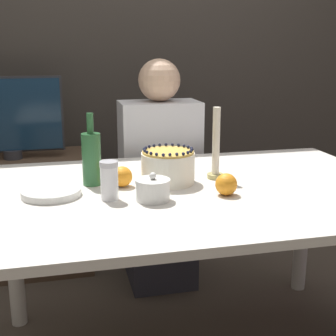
{
  "coord_description": "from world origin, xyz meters",
  "views": [
    {
      "loc": [
        -0.48,
        -1.57,
        1.25
      ],
      "look_at": [
        -0.09,
        0.08,
        0.8
      ],
      "focal_mm": 50.0,
      "sensor_mm": 36.0,
      "label": 1
    }
  ],
  "objects_px": {
    "cake": "(168,167)",
    "tv_monitor": "(10,117)",
    "sugar_shaker": "(109,180)",
    "candle": "(216,150)",
    "sugar_bowl": "(153,190)",
    "person_man_blue_shirt": "(160,190)",
    "bottle": "(91,158)"
  },
  "relations": [
    {
      "from": "candle",
      "to": "person_man_blue_shirt",
      "type": "bearing_deg",
      "value": 98.1
    },
    {
      "from": "person_man_blue_shirt",
      "to": "tv_monitor",
      "type": "height_order",
      "value": "person_man_blue_shirt"
    },
    {
      "from": "sugar_bowl",
      "to": "person_man_blue_shirt",
      "type": "bearing_deg",
      "value": 76.15
    },
    {
      "from": "cake",
      "to": "person_man_blue_shirt",
      "type": "distance_m",
      "value": 0.71
    },
    {
      "from": "cake",
      "to": "candle",
      "type": "relative_size",
      "value": 0.72
    },
    {
      "from": "candle",
      "to": "bottle",
      "type": "bearing_deg",
      "value": 176.9
    },
    {
      "from": "sugar_bowl",
      "to": "sugar_shaker",
      "type": "distance_m",
      "value": 0.15
    },
    {
      "from": "sugar_bowl",
      "to": "tv_monitor",
      "type": "xyz_separation_m",
      "value": [
        -0.55,
        1.21,
        0.09
      ]
    },
    {
      "from": "sugar_bowl",
      "to": "sugar_shaker",
      "type": "bearing_deg",
      "value": 163.45
    },
    {
      "from": "sugar_shaker",
      "to": "bottle",
      "type": "bearing_deg",
      "value": 102.61
    },
    {
      "from": "bottle",
      "to": "tv_monitor",
      "type": "height_order",
      "value": "tv_monitor"
    },
    {
      "from": "bottle",
      "to": "person_man_blue_shirt",
      "type": "bearing_deg",
      "value": 56.86
    },
    {
      "from": "bottle",
      "to": "person_man_blue_shirt",
      "type": "xyz_separation_m",
      "value": [
        0.39,
        0.59,
        -0.33
      ]
    },
    {
      "from": "candle",
      "to": "person_man_blue_shirt",
      "type": "xyz_separation_m",
      "value": [
        -0.09,
        0.62,
        -0.34
      ]
    },
    {
      "from": "sugar_shaker",
      "to": "tv_monitor",
      "type": "bearing_deg",
      "value": 109.44
    },
    {
      "from": "candle",
      "to": "sugar_shaker",
      "type": "bearing_deg",
      "value": -158.86
    },
    {
      "from": "tv_monitor",
      "to": "person_man_blue_shirt",
      "type": "bearing_deg",
      "value": -26.68
    },
    {
      "from": "cake",
      "to": "person_man_blue_shirt",
      "type": "xyz_separation_m",
      "value": [
        0.11,
        0.64,
        -0.29
      ]
    },
    {
      "from": "cake",
      "to": "sugar_bowl",
      "type": "height_order",
      "value": "cake"
    },
    {
      "from": "sugar_bowl",
      "to": "bottle",
      "type": "xyz_separation_m",
      "value": [
        -0.18,
        0.23,
        0.07
      ]
    },
    {
      "from": "cake",
      "to": "tv_monitor",
      "type": "xyz_separation_m",
      "value": [
        -0.65,
        1.01,
        0.07
      ]
    },
    {
      "from": "cake",
      "to": "sugar_shaker",
      "type": "height_order",
      "value": "cake"
    },
    {
      "from": "sugar_shaker",
      "to": "person_man_blue_shirt",
      "type": "distance_m",
      "value": 0.91
    },
    {
      "from": "cake",
      "to": "bottle",
      "type": "relative_size",
      "value": 0.75
    },
    {
      "from": "tv_monitor",
      "to": "bottle",
      "type": "bearing_deg",
      "value": -69.27
    },
    {
      "from": "sugar_bowl",
      "to": "sugar_shaker",
      "type": "height_order",
      "value": "sugar_shaker"
    },
    {
      "from": "cake",
      "to": "bottle",
      "type": "bearing_deg",
      "value": 171.26
    },
    {
      "from": "sugar_shaker",
      "to": "tv_monitor",
      "type": "height_order",
      "value": "tv_monitor"
    },
    {
      "from": "sugar_bowl",
      "to": "tv_monitor",
      "type": "distance_m",
      "value": 1.33
    },
    {
      "from": "sugar_shaker",
      "to": "candle",
      "type": "height_order",
      "value": "candle"
    },
    {
      "from": "candle",
      "to": "sugar_bowl",
      "type": "bearing_deg",
      "value": -144.46
    },
    {
      "from": "candle",
      "to": "tv_monitor",
      "type": "distance_m",
      "value": 1.3
    }
  ]
}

